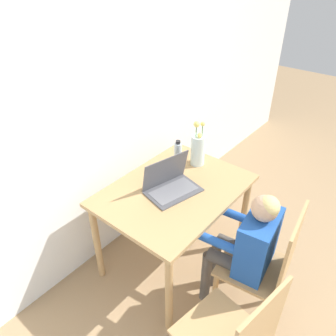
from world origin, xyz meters
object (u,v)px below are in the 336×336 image
person_seated (248,243)px  laptop (170,183)px  flower_vase (198,148)px  water_bottle (178,156)px  chair_occupied (264,267)px

person_seated → laptop: person_seated is taller
flower_vase → water_bottle: flower_vase is taller
person_seated → water_bottle: 0.83m
chair_occupied → person_seated: person_seated is taller
laptop → flower_vase: (0.40, 0.05, 0.08)m
chair_occupied → flower_vase: bearing=-123.4°
chair_occupied → laptop: bearing=-97.2°
laptop → chair_occupied: bearing=-76.0°
water_bottle → chair_occupied: bearing=-105.1°
laptop → water_bottle: (0.24, 0.12, 0.06)m
flower_vase → water_bottle: bearing=152.9°
person_seated → flower_vase: bearing=-128.4°
person_seated → flower_vase: size_ratio=2.74×
chair_occupied → person_seated: (-0.02, 0.12, 0.15)m
person_seated → water_bottle: bearing=-116.2°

